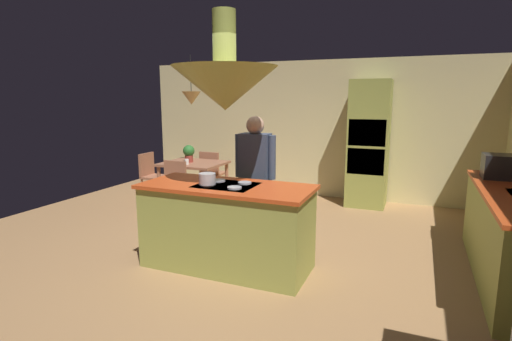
{
  "coord_description": "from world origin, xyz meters",
  "views": [
    {
      "loc": [
        1.89,
        -3.93,
        1.87
      ],
      "look_at": [
        0.1,
        0.4,
        1.0
      ],
      "focal_mm": 27.7,
      "sensor_mm": 36.0,
      "label": 1
    }
  ],
  "objects_px": {
    "chair_by_back_wall": "(212,171)",
    "cooking_pot_on_cooktop": "(207,179)",
    "oven_tower": "(368,144)",
    "chair_at_corner": "(152,173)",
    "microwave_on_counter": "(505,167)",
    "person_at_island": "(255,174)",
    "dining_table": "(193,168)",
    "potted_plant_on_table": "(189,153)",
    "cup_on_table": "(187,162)",
    "chair_facing_island": "(172,184)",
    "kitchen_island": "(227,226)"
  },
  "relations": [
    {
      "from": "dining_table",
      "to": "potted_plant_on_table",
      "type": "bearing_deg",
      "value": -179.53
    },
    {
      "from": "cup_on_table",
      "to": "microwave_on_counter",
      "type": "height_order",
      "value": "microwave_on_counter"
    },
    {
      "from": "kitchen_island",
      "to": "chair_facing_island",
      "type": "bearing_deg",
      "value": 139.67
    },
    {
      "from": "chair_at_corner",
      "to": "person_at_island",
      "type": "bearing_deg",
      "value": -118.18
    },
    {
      "from": "kitchen_island",
      "to": "microwave_on_counter",
      "type": "relative_size",
      "value": 4.08
    },
    {
      "from": "dining_table",
      "to": "potted_plant_on_table",
      "type": "distance_m",
      "value": 0.29
    },
    {
      "from": "oven_tower",
      "to": "chair_facing_island",
      "type": "distance_m",
      "value": 3.38
    },
    {
      "from": "chair_facing_island",
      "to": "cooking_pot_on_cooktop",
      "type": "bearing_deg",
      "value": -45.61
    },
    {
      "from": "chair_by_back_wall",
      "to": "chair_at_corner",
      "type": "relative_size",
      "value": 1.0
    },
    {
      "from": "chair_facing_island",
      "to": "cup_on_table",
      "type": "bearing_deg",
      "value": 89.07
    },
    {
      "from": "cup_on_table",
      "to": "microwave_on_counter",
      "type": "distance_m",
      "value": 4.55
    },
    {
      "from": "kitchen_island",
      "to": "cooking_pot_on_cooktop",
      "type": "relative_size",
      "value": 10.44
    },
    {
      "from": "chair_facing_island",
      "to": "cooking_pot_on_cooktop",
      "type": "distance_m",
      "value": 2.26
    },
    {
      "from": "chair_at_corner",
      "to": "microwave_on_counter",
      "type": "relative_size",
      "value": 1.89
    },
    {
      "from": "person_at_island",
      "to": "cooking_pot_on_cooktop",
      "type": "relative_size",
      "value": 9.16
    },
    {
      "from": "kitchen_island",
      "to": "dining_table",
      "type": "relative_size",
      "value": 1.82
    },
    {
      "from": "oven_tower",
      "to": "chair_by_back_wall",
      "type": "xyz_separation_m",
      "value": [
        -2.8,
        -0.49,
        -0.58
      ]
    },
    {
      "from": "microwave_on_counter",
      "to": "cooking_pot_on_cooktop",
      "type": "xyz_separation_m",
      "value": [
        -3.0,
        -1.67,
        -0.06
      ]
    },
    {
      "from": "microwave_on_counter",
      "to": "cooking_pot_on_cooktop",
      "type": "height_order",
      "value": "microwave_on_counter"
    },
    {
      "from": "person_at_island",
      "to": "chair_by_back_wall",
      "type": "bearing_deg",
      "value": 130.22
    },
    {
      "from": "dining_table",
      "to": "chair_by_back_wall",
      "type": "relative_size",
      "value": 1.19
    },
    {
      "from": "chair_facing_island",
      "to": "microwave_on_counter",
      "type": "relative_size",
      "value": 1.89
    },
    {
      "from": "dining_table",
      "to": "microwave_on_counter",
      "type": "xyz_separation_m",
      "value": [
        4.54,
        -0.56,
        0.42
      ]
    },
    {
      "from": "cooking_pot_on_cooktop",
      "to": "oven_tower",
      "type": "bearing_deg",
      "value": 69.52
    },
    {
      "from": "dining_table",
      "to": "person_at_island",
      "type": "xyz_separation_m",
      "value": [
        1.76,
        -1.42,
        0.29
      ]
    },
    {
      "from": "chair_at_corner",
      "to": "microwave_on_counter",
      "type": "bearing_deg",
      "value": -95.93
    },
    {
      "from": "kitchen_island",
      "to": "microwave_on_counter",
      "type": "bearing_deg",
      "value": 28.4
    },
    {
      "from": "chair_at_corner",
      "to": "potted_plant_on_table",
      "type": "height_order",
      "value": "potted_plant_on_table"
    },
    {
      "from": "cup_on_table",
      "to": "cooking_pot_on_cooktop",
      "type": "relative_size",
      "value": 0.5
    },
    {
      "from": "chair_facing_island",
      "to": "chair_at_corner",
      "type": "xyz_separation_m",
      "value": [
        -0.9,
        0.66,
        0.0
      ]
    },
    {
      "from": "microwave_on_counter",
      "to": "cooking_pot_on_cooktop",
      "type": "relative_size",
      "value": 2.56
    },
    {
      "from": "person_at_island",
      "to": "cup_on_table",
      "type": "relative_size",
      "value": 18.33
    },
    {
      "from": "kitchen_island",
      "to": "dining_table",
      "type": "height_order",
      "value": "kitchen_island"
    },
    {
      "from": "cup_on_table",
      "to": "chair_at_corner",
      "type": "bearing_deg",
      "value": 166.43
    },
    {
      "from": "kitchen_island",
      "to": "chair_by_back_wall",
      "type": "relative_size",
      "value": 2.16
    },
    {
      "from": "chair_facing_island",
      "to": "cup_on_table",
      "type": "xyz_separation_m",
      "value": [
        0.01,
        0.44,
        0.3
      ]
    },
    {
      "from": "person_at_island",
      "to": "chair_at_corner",
      "type": "distance_m",
      "value": 3.04
    },
    {
      "from": "oven_tower",
      "to": "potted_plant_on_table",
      "type": "distance_m",
      "value": 3.11
    },
    {
      "from": "chair_by_back_wall",
      "to": "cooking_pot_on_cooktop",
      "type": "relative_size",
      "value": 4.83
    },
    {
      "from": "chair_by_back_wall",
      "to": "chair_at_corner",
      "type": "bearing_deg",
      "value": 36.26
    },
    {
      "from": "chair_at_corner",
      "to": "potted_plant_on_table",
      "type": "xyz_separation_m",
      "value": [
        0.81,
        -0.0,
        0.42
      ]
    },
    {
      "from": "potted_plant_on_table",
      "to": "cooking_pot_on_cooktop",
      "type": "bearing_deg",
      "value": -53.93
    },
    {
      "from": "kitchen_island",
      "to": "potted_plant_on_table",
      "type": "height_order",
      "value": "potted_plant_on_table"
    },
    {
      "from": "cooking_pot_on_cooktop",
      "to": "chair_facing_island",
      "type": "bearing_deg",
      "value": 134.39
    },
    {
      "from": "person_at_island",
      "to": "chair_facing_island",
      "type": "height_order",
      "value": "person_at_island"
    },
    {
      "from": "chair_by_back_wall",
      "to": "microwave_on_counter",
      "type": "bearing_deg",
      "value": 164.94
    },
    {
      "from": "chair_facing_island",
      "to": "cooking_pot_on_cooktop",
      "type": "relative_size",
      "value": 4.83
    },
    {
      "from": "kitchen_island",
      "to": "oven_tower",
      "type": "relative_size",
      "value": 0.87
    },
    {
      "from": "potted_plant_on_table",
      "to": "cup_on_table",
      "type": "xyz_separation_m",
      "value": [
        0.09,
        -0.22,
        -0.12
      ]
    },
    {
      "from": "person_at_island",
      "to": "chair_facing_island",
      "type": "bearing_deg",
      "value": 156.5
    }
  ]
}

